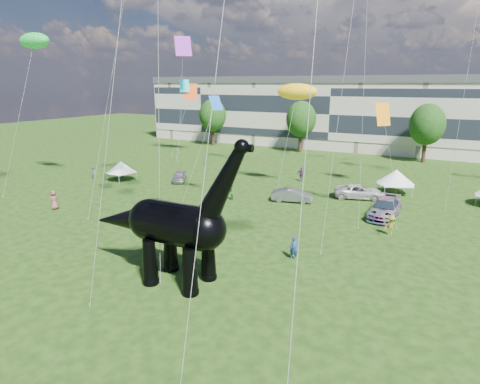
% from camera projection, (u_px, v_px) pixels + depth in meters
% --- Properties ---
extents(ground, '(220.00, 220.00, 0.00)m').
position_uv_depth(ground, '(168.00, 324.00, 20.34)').
color(ground, '#16330C').
rests_on(ground, ground).
extents(terrace_row, '(78.00, 11.00, 12.00)m').
position_uv_depth(terrace_row, '(338.00, 115.00, 75.23)').
color(terrace_row, beige).
rests_on(terrace_row, ground).
extents(tree_far_left, '(5.20, 5.20, 9.44)m').
position_uv_depth(tree_far_left, '(213.00, 113.00, 77.44)').
color(tree_far_left, '#382314').
rests_on(tree_far_left, ground).
extents(tree_mid_left, '(5.20, 5.20, 9.44)m').
position_uv_depth(tree_mid_left, '(301.00, 116.00, 69.30)').
color(tree_mid_left, '#382314').
rests_on(tree_mid_left, ground).
extents(tree_mid_right, '(5.20, 5.20, 9.44)m').
position_uv_depth(tree_mid_right, '(428.00, 121.00, 60.25)').
color(tree_mid_right, '#382314').
rests_on(tree_mid_right, ground).
extents(dinosaur_sculpture, '(11.44, 3.21, 9.38)m').
position_uv_depth(dinosaur_sculpture, '(171.00, 226.00, 24.01)').
color(dinosaur_sculpture, black).
rests_on(dinosaur_sculpture, ground).
extents(car_silver, '(3.23, 4.16, 1.32)m').
position_uv_depth(car_silver, '(179.00, 176.00, 49.74)').
color(car_silver, silver).
rests_on(car_silver, ground).
extents(car_grey, '(4.40, 2.46, 1.37)m').
position_uv_depth(car_grey, '(292.00, 195.00, 41.12)').
color(car_grey, slate).
rests_on(car_grey, ground).
extents(car_white, '(5.66, 3.78, 1.44)m').
position_uv_depth(car_white, '(359.00, 192.00, 42.35)').
color(car_white, silver).
rests_on(car_white, ground).
extents(car_dark, '(2.47, 5.79, 1.66)m').
position_uv_depth(car_dark, '(385.00, 208.00, 36.38)').
color(car_dark, '#595960').
rests_on(car_dark, ground).
extents(gazebo_near, '(5.14, 5.14, 2.75)m').
position_uv_depth(gazebo_near, '(396.00, 177.00, 43.72)').
color(gazebo_near, white).
rests_on(gazebo_near, ground).
extents(gazebo_left, '(4.07, 4.07, 2.42)m').
position_uv_depth(gazebo_left, '(121.00, 167.00, 49.99)').
color(gazebo_left, white).
rests_on(gazebo_left, ground).
extents(visitors, '(52.13, 40.26, 1.88)m').
position_uv_depth(visitors, '(274.00, 214.00, 34.57)').
color(visitors, olive).
rests_on(visitors, ground).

